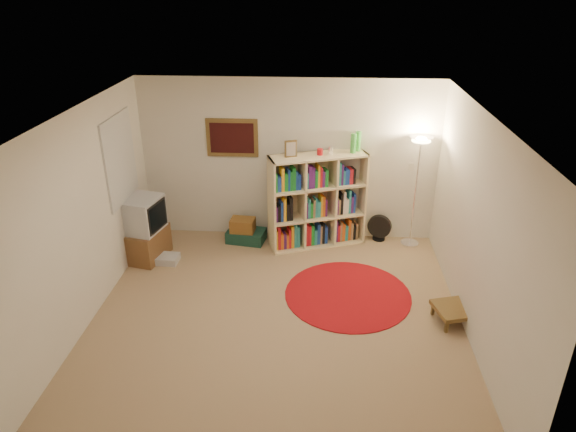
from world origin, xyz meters
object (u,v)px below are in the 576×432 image
Objects in this scene: bookshelf at (316,202)px; tv_stand at (145,230)px; floor_fan at (379,228)px; side_table at (454,310)px; suitcase at (246,236)px; floor_lamp at (419,156)px.

tv_stand is (-2.46, -0.61, -0.24)m from bookshelf.
tv_stand reaches higher than floor_fan.
floor_fan is at bearing 108.71° from side_table.
floor_fan is 0.44× the size of tv_stand.
suitcase is (1.38, 0.61, -0.37)m from tv_stand.
bookshelf reaches higher than tv_stand.
floor_fan is 3.57m from tv_stand.
bookshelf reaches higher than floor_lamp.
suitcase is at bearing -158.30° from floor_fan.
bookshelf is at bearing -177.19° from floor_lamp.
tv_stand is at bearing 174.25° from bookshelf.
floor_lamp is 4.08× the size of floor_fan.
floor_lamp is at bearing 22.58° from tv_stand.
floor_fan is 2.19m from side_table.
suitcase is at bearing -178.39° from floor_lamp.
side_table is at bearing -67.57° from bookshelf.
floor_fan is (1.01, 0.18, -0.49)m from bookshelf.
suitcase is at bearing 160.26° from bookshelf.
tv_stand is (-3.94, -0.68, -0.98)m from floor_lamp.
side_table reaches higher than suitcase.
side_table is at bearing -24.86° from suitcase.
floor_lamp is at bearing 10.88° from suitcase.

